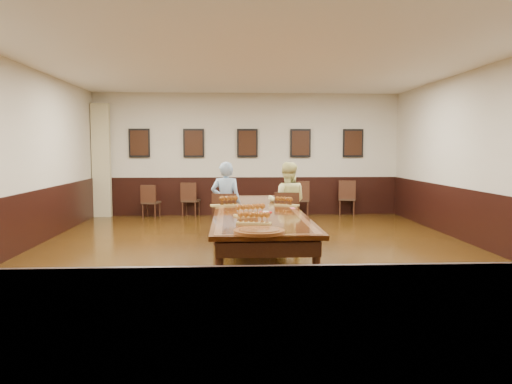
{
  "coord_description": "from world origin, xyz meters",
  "views": [
    {
      "loc": [
        -0.44,
        -8.16,
        1.76
      ],
      "look_at": [
        0.0,
        0.5,
        1.0
      ],
      "focal_mm": 35.0,
      "sensor_mm": 36.0,
      "label": 1
    }
  ],
  "objects": [
    {
      "name": "flight_a",
      "position": [
        -0.52,
        0.53,
        0.84
      ],
      "size": [
        0.52,
        0.28,
        0.19
      ],
      "color": "#A38A44",
      "rests_on": "conference_table"
    },
    {
      "name": "flight_b",
      "position": [
        0.52,
        0.51,
        0.83
      ],
      "size": [
        0.45,
        0.32,
        0.16
      ],
      "color": "#A38A44",
      "rests_on": "conference_table"
    },
    {
      "name": "chair_man",
      "position": [
        -0.54,
        0.95,
        0.48
      ],
      "size": [
        0.49,
        0.53,
        0.95
      ],
      "primitive_type": null,
      "rotation": [
        0.0,
        0.0,
        3.04
      ],
      "color": "#302015",
      "rests_on": "floor"
    },
    {
      "name": "wall_back",
      "position": [
        0.0,
        5.01,
        1.6
      ],
      "size": [
        8.0,
        0.02,
        3.2
      ],
      "primitive_type": "cube",
      "color": "beige",
      "rests_on": "floor"
    },
    {
      "name": "spare_chair_a",
      "position": [
        -2.46,
        4.52,
        0.42
      ],
      "size": [
        0.48,
        0.51,
        0.85
      ],
      "primitive_type": null,
      "rotation": [
        0.0,
        0.0,
        2.92
      ],
      "color": "#302015",
      "rests_on": "floor"
    },
    {
      "name": "person_woman",
      "position": [
        0.62,
        1.1,
        0.75
      ],
      "size": [
        0.82,
        0.68,
        1.5
      ],
      "primitive_type": "imported",
      "rotation": [
        0.0,
        0.0,
        3.0
      ],
      "color": "#F1EE97",
      "rests_on": "floor"
    },
    {
      "name": "wall_right",
      "position": [
        4.01,
        0.0,
        1.6
      ],
      "size": [
        0.02,
        10.0,
        3.2
      ],
      "primitive_type": "cube",
      "color": "beige",
      "rests_on": "floor"
    },
    {
      "name": "conference_table",
      "position": [
        0.0,
        0.0,
        0.61
      ],
      "size": [
        1.4,
        5.0,
        0.76
      ],
      "color": "black",
      "rests_on": "floor"
    },
    {
      "name": "posters",
      "position": [
        0.0,
        4.94,
        1.9
      ],
      "size": [
        6.14,
        0.04,
        0.74
      ],
      "color": "black",
      "rests_on": "wall_back"
    },
    {
      "name": "flight_d",
      "position": [
        -0.14,
        -1.58,
        0.83
      ],
      "size": [
        0.48,
        0.26,
        0.17
      ],
      "color": "#A38A44",
      "rests_on": "conference_table"
    },
    {
      "name": "red_plate_grp",
      "position": [
        0.1,
        -0.41,
        0.76
      ],
      "size": [
        0.2,
        0.2,
        0.03
      ],
      "color": "#B20D0B",
      "rests_on": "conference_table"
    },
    {
      "name": "pink_phone",
      "position": [
        0.6,
        0.13,
        0.76
      ],
      "size": [
        0.07,
        0.13,
        0.01
      ],
      "primitive_type": "cube",
      "rotation": [
        0.0,
        0.0,
        0.06
      ],
      "color": "#FB5384",
      "rests_on": "conference_table"
    },
    {
      "name": "curtain",
      "position": [
        -3.75,
        4.82,
        1.45
      ],
      "size": [
        0.45,
        0.18,
        2.9
      ],
      "primitive_type": "cube",
      "color": "tan",
      "rests_on": "floor"
    },
    {
      "name": "flight_c",
      "position": [
        -0.15,
        -0.78,
        0.84
      ],
      "size": [
        0.52,
        0.33,
        0.19
      ],
      "color": "#A38A44",
      "rests_on": "conference_table"
    },
    {
      "name": "wall_left",
      "position": [
        -4.01,
        0.0,
        1.6
      ],
      "size": [
        0.02,
        10.0,
        3.2
      ],
      "primitive_type": "cube",
      "color": "beige",
      "rests_on": "floor"
    },
    {
      "name": "ceiling",
      "position": [
        0.0,
        0.0,
        3.21
      ],
      "size": [
        8.0,
        10.0,
        0.02
      ],
      "primitive_type": "cube",
      "color": "white",
      "rests_on": "floor"
    },
    {
      "name": "spare_chair_d",
      "position": [
        2.62,
        4.76,
        0.46
      ],
      "size": [
        0.53,
        0.56,
        0.93
      ],
      "primitive_type": null,
      "rotation": [
        0.0,
        0.0,
        2.92
      ],
      "color": "#302015",
      "rests_on": "floor"
    },
    {
      "name": "spare_chair_b",
      "position": [
        -1.48,
        4.76,
        0.44
      ],
      "size": [
        0.5,
        0.53,
        0.89
      ],
      "primitive_type": null,
      "rotation": [
        0.0,
        0.0,
        2.93
      ],
      "color": "#302015",
      "rests_on": "floor"
    },
    {
      "name": "person_man",
      "position": [
        -0.53,
        1.05,
        0.76
      ],
      "size": [
        0.59,
        0.42,
        1.52
      ],
      "primitive_type": "imported",
      "rotation": [
        0.0,
        0.0,
        3.04
      ],
      "color": "teal",
      "rests_on": "floor"
    },
    {
      "name": "spare_chair_c",
      "position": [
        1.35,
        4.54,
        0.47
      ],
      "size": [
        0.49,
        0.52,
        0.93
      ],
      "primitive_type": null,
      "rotation": [
        0.0,
        0.0,
        3.03
      ],
      "color": "#302015",
      "rests_on": "floor"
    },
    {
      "name": "chair_woman",
      "position": [
        0.61,
        1.0,
        0.48
      ],
      "size": [
        0.51,
        0.55,
        0.96
      ],
      "primitive_type": null,
      "rotation": [
        0.0,
        0.0,
        3.0
      ],
      "color": "#302015",
      "rests_on": "floor"
    },
    {
      "name": "carved_platter",
      "position": [
        -0.1,
        -2.28,
        0.77
      ],
      "size": [
        0.73,
        0.73,
        0.05
      ],
      "color": "#572B11",
      "rests_on": "conference_table"
    },
    {
      "name": "wall_front",
      "position": [
        0.0,
        -5.01,
        1.6
      ],
      "size": [
        8.0,
        0.02,
        3.2
      ],
      "primitive_type": "cube",
      "color": "beige",
      "rests_on": "floor"
    },
    {
      "name": "wainscoting",
      "position": [
        0.0,
        0.0,
        0.5
      ],
      "size": [
        8.0,
        10.0,
        1.0
      ],
      "color": "black",
      "rests_on": "floor"
    },
    {
      "name": "floor",
      "position": [
        0.0,
        0.0,
        -0.01
      ],
      "size": [
        8.0,
        10.0,
        0.02
      ],
      "primitive_type": "cube",
      "color": "black",
      "rests_on": "ground"
    }
  ]
}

